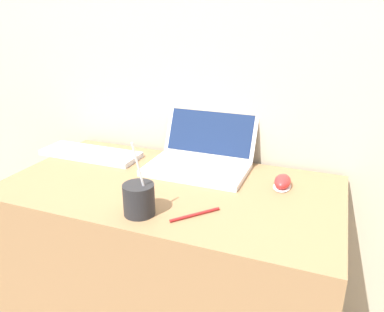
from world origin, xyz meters
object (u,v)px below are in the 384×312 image
laptop (202,155)px  drink_cup (140,199)px  computer_mouse (282,182)px  external_keyboard (91,154)px  pen (195,215)px

laptop → drink_cup: 0.39m
computer_mouse → external_keyboard: size_ratio=0.24×
external_keyboard → drink_cup: bearing=-39.3°
drink_cup → external_keyboard: 0.53m
computer_mouse → pen: 0.34m
computer_mouse → external_keyboard: (-0.75, 0.01, -0.01)m
drink_cup → pen: size_ratio=1.81×
drink_cup → computer_mouse: size_ratio=2.32×
computer_mouse → laptop: bearing=167.0°
drink_cup → computer_mouse: (0.34, 0.32, -0.03)m
laptop → computer_mouse: laptop is taller
laptop → computer_mouse: (0.30, -0.07, -0.03)m
drink_cup → external_keyboard: bearing=140.7°
drink_cup → computer_mouse: drink_cup is taller
laptop → drink_cup: drink_cup is taller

